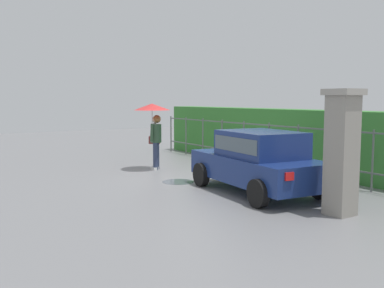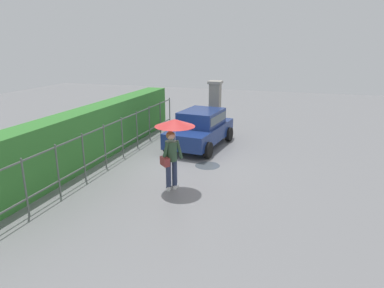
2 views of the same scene
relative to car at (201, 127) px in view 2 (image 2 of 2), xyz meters
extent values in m
plane|color=slate|center=(-2.32, -0.04, -0.80)|extent=(40.00, 40.00, 0.00)
cube|color=navy|center=(-0.06, 0.01, -0.22)|extent=(3.85, 2.02, 0.60)
cube|color=navy|center=(0.09, -0.01, 0.38)|extent=(2.04, 1.63, 0.60)
cube|color=#4C5B66|center=(0.09, -0.01, 0.40)|extent=(1.89, 1.64, 0.33)
cylinder|color=black|center=(-1.39, -0.70, -0.50)|extent=(0.62, 0.24, 0.60)
cylinder|color=black|center=(-1.21, 0.97, -0.50)|extent=(0.62, 0.24, 0.60)
cylinder|color=black|center=(1.10, -0.96, -0.50)|extent=(0.62, 0.24, 0.60)
cylinder|color=black|center=(1.27, 0.71, -0.50)|extent=(0.62, 0.24, 0.60)
cube|color=red|center=(1.73, -0.74, -0.07)|extent=(0.08, 0.21, 0.16)
cube|color=red|center=(1.85, 0.36, -0.07)|extent=(0.08, 0.21, 0.16)
cylinder|color=#2D3856|center=(-4.30, -0.47, -0.37)|extent=(0.15, 0.15, 0.86)
cylinder|color=#2D3856|center=(-4.45, -0.34, -0.37)|extent=(0.15, 0.15, 0.86)
cube|color=white|center=(-4.34, -0.51, -0.76)|extent=(0.26, 0.10, 0.08)
cube|color=white|center=(-4.49, -0.38, -0.76)|extent=(0.26, 0.10, 0.08)
cylinder|color=#2D4C33|center=(-4.38, -0.40, 0.35)|extent=(0.34, 0.34, 0.58)
sphere|color=#DBAD89|center=(-4.38, -0.40, 0.78)|extent=(0.22, 0.22, 0.22)
sphere|color=olive|center=(-4.36, -0.38, 0.80)|extent=(0.25, 0.25, 0.25)
cylinder|color=#2D4C33|center=(-4.27, -0.61, 0.37)|extent=(0.23, 0.22, 0.56)
cylinder|color=#2D4C33|center=(-4.59, -0.32, 0.37)|extent=(0.23, 0.22, 0.56)
cylinder|color=#B2B2B7|center=(-4.39, -0.53, 0.69)|extent=(0.02, 0.02, 0.77)
cone|color=red|center=(-4.39, -0.53, 1.18)|extent=(1.14, 1.14, 0.21)
cube|color=maroon|center=(-4.65, -0.32, 0.11)|extent=(0.35, 0.36, 0.24)
cube|color=gray|center=(2.36, 0.01, 0.35)|extent=(0.48, 0.48, 2.30)
cube|color=#9E998E|center=(2.36, 0.01, 1.56)|extent=(0.60, 0.60, 0.12)
cylinder|color=#59605B|center=(-7.04, 2.37, -0.05)|extent=(0.05, 0.05, 1.50)
cylinder|color=#59605B|center=(-5.83, 2.37, -0.05)|extent=(0.05, 0.05, 1.50)
cylinder|color=#59605B|center=(-4.62, 2.37, -0.05)|extent=(0.05, 0.05, 1.50)
cylinder|color=#59605B|center=(-3.42, 2.37, -0.05)|extent=(0.05, 0.05, 1.50)
cylinder|color=#59605B|center=(-2.21, 2.37, -0.05)|extent=(0.05, 0.05, 1.50)
cylinder|color=#59605B|center=(-1.01, 2.37, -0.05)|extent=(0.05, 0.05, 1.50)
cylinder|color=#59605B|center=(0.20, 2.37, -0.05)|extent=(0.05, 0.05, 1.50)
cylinder|color=#59605B|center=(1.40, 2.37, -0.05)|extent=(0.05, 0.05, 1.50)
cylinder|color=#59605B|center=(2.61, 2.37, -0.05)|extent=(0.05, 0.05, 1.50)
cube|color=#59605B|center=(-2.82, 2.37, 0.62)|extent=(10.85, 0.03, 0.04)
cube|color=#59605B|center=(-2.82, 2.37, -0.35)|extent=(10.85, 0.03, 0.04)
cube|color=#387F33|center=(-2.82, 3.26, 0.15)|extent=(11.85, 0.90, 1.90)
cylinder|color=#4C545B|center=(-2.20, -0.90, -0.80)|extent=(0.87, 0.87, 0.00)
camera|label=1|loc=(7.74, -6.85, 1.43)|focal=40.75mm
camera|label=2|loc=(-13.21, -3.86, 3.34)|focal=32.55mm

